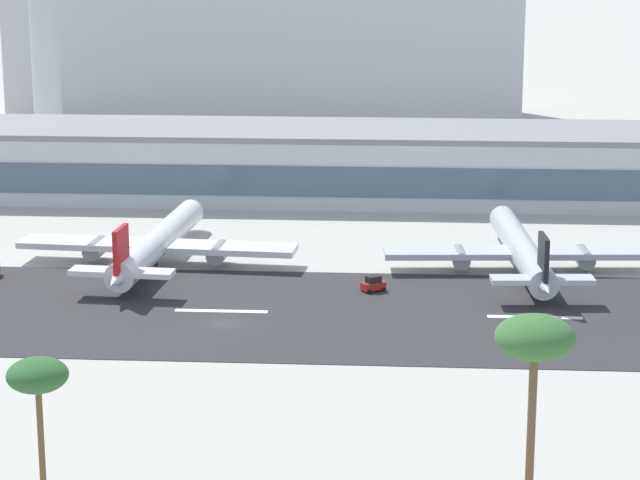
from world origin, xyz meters
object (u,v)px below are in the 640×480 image
object	(u,v)px
airliner_black_tail_gate_1	(523,252)
palm_tree_0	(38,378)
terminal_building	(354,163)
airliner_red_tail_gate_0	(155,245)
palm_tree_3	(535,341)
distant_hotel_block	(266,41)
service_baggage_tug_0	(373,284)
control_tower	(43,15)

from	to	relation	value
airliner_black_tail_gate_1	palm_tree_0	xyz separation A→B (m)	(-47.91, -77.87, 7.98)
terminal_building	airliner_red_tail_gate_0	size ratio (longest dim) A/B	4.62
palm_tree_0	palm_tree_3	bearing A→B (deg)	2.88
terminal_building	distant_hotel_block	size ratio (longest dim) A/B	1.69
terminal_building	airliner_black_tail_gate_1	size ratio (longest dim) A/B	4.75
service_baggage_tug_0	terminal_building	bearing A→B (deg)	-118.81
terminal_building	palm_tree_3	bearing A→B (deg)	-80.77
control_tower	airliner_red_tail_gate_0	size ratio (longest dim) A/B	1.01
distant_hotel_block	service_baggage_tug_0	xyz separation A→B (m)	(31.61, -158.77, -18.27)
control_tower	service_baggage_tug_0	xyz separation A→B (m)	(73.65, -107.04, -28.10)
control_tower	palm_tree_0	world-z (taller)	control_tower
palm_tree_0	palm_tree_3	xyz separation A→B (m)	(42.24, 2.12, 3.52)
terminal_building	service_baggage_tug_0	distance (m)	62.29
palm_tree_3	airliner_red_tail_gate_0	bearing A→B (deg)	121.93
terminal_building	palm_tree_3	distance (m)	128.06
airliner_black_tail_gate_1	terminal_building	bearing A→B (deg)	23.42
palm_tree_3	airliner_black_tail_gate_1	bearing A→B (deg)	85.72
airliner_black_tail_gate_1	airliner_red_tail_gate_0	bearing A→B (deg)	85.89
palm_tree_0	airliner_black_tail_gate_1	bearing A→B (deg)	58.40
terminal_building	airliner_red_tail_gate_0	distance (m)	57.09
distant_hotel_block	palm_tree_3	xyz separation A→B (m)	(46.89, -223.08, -4.84)
service_baggage_tug_0	palm_tree_3	distance (m)	67.45
airliner_red_tail_gate_0	airliner_black_tail_gate_1	xyz separation A→B (m)	(52.93, -0.08, -0.08)
distant_hotel_block	airliner_black_tail_gate_1	bearing A→B (deg)	-70.37
distant_hotel_block	palm_tree_0	size ratio (longest dim) A/B	9.99
terminal_building	airliner_red_tail_gate_0	xyz separation A→B (m)	(-26.76, -50.32, -3.26)
control_tower	distant_hotel_block	size ratio (longest dim) A/B	0.37
airliner_black_tail_gate_1	palm_tree_0	world-z (taller)	palm_tree_0
service_baggage_tug_0	palm_tree_0	distance (m)	72.37
airliner_black_tail_gate_1	palm_tree_0	distance (m)	91.78
control_tower	airliner_black_tail_gate_1	size ratio (longest dim) A/B	1.04
terminal_building	palm_tree_3	xyz separation A→B (m)	(20.49, -126.15, 8.15)
airliner_red_tail_gate_0	palm_tree_3	distance (m)	90.08
control_tower	airliner_black_tail_gate_1	distance (m)	137.02
distant_hotel_block	airliner_black_tail_gate_1	xyz separation A→B (m)	(52.56, -147.33, -16.33)
terminal_building	palm_tree_0	distance (m)	130.19
service_baggage_tug_0	distant_hotel_block	bearing A→B (deg)	-112.37
airliner_red_tail_gate_0	palm_tree_3	xyz separation A→B (m)	(47.26, -75.83, 11.41)
control_tower	distant_hotel_block	xyz separation A→B (m)	(42.05, 51.73, -9.83)
control_tower	palm_tree_3	size ratio (longest dim) A/B	2.79
distant_hotel_block	palm_tree_0	xyz separation A→B (m)	(4.65, -225.20, -8.36)
airliner_red_tail_gate_0	service_baggage_tug_0	size ratio (longest dim) A/B	13.01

